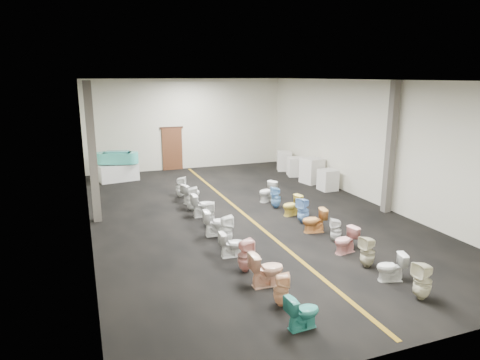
% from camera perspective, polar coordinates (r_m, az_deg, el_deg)
% --- Properties ---
extents(floor, '(16.00, 16.00, 0.00)m').
position_cam_1_polar(floor, '(14.79, 0.50, -4.52)').
color(floor, black).
rests_on(floor, ground).
extents(ceiling, '(16.00, 16.00, 0.00)m').
position_cam_1_polar(ceiling, '(14.04, 0.54, 13.19)').
color(ceiling, black).
rests_on(ceiling, ground).
extents(wall_back, '(10.00, 0.00, 10.00)m').
position_cam_1_polar(wall_back, '(21.83, -7.10, 7.37)').
color(wall_back, beige).
rests_on(wall_back, ground).
extents(wall_front, '(10.00, 0.00, 10.00)m').
position_cam_1_polar(wall_front, '(7.56, 22.93, -5.78)').
color(wall_front, beige).
rests_on(wall_front, ground).
extents(wall_left, '(0.00, 16.00, 16.00)m').
position_cam_1_polar(wall_left, '(13.32, -20.02, 2.60)').
color(wall_left, beige).
rests_on(wall_left, ground).
extents(wall_right, '(0.00, 16.00, 16.00)m').
position_cam_1_polar(wall_right, '(16.68, 16.83, 4.94)').
color(wall_right, beige).
rests_on(wall_right, ground).
extents(aisle_stripe, '(0.12, 15.60, 0.01)m').
position_cam_1_polar(aisle_stripe, '(14.79, 0.50, -4.51)').
color(aisle_stripe, '#825E12').
rests_on(aisle_stripe, floor).
extents(back_door, '(1.00, 0.10, 2.10)m').
position_cam_1_polar(back_door, '(21.77, -9.02, 4.10)').
color(back_door, '#562D19').
rests_on(back_door, floor).
extents(door_frame, '(1.15, 0.08, 0.10)m').
position_cam_1_polar(door_frame, '(21.62, -9.13, 6.90)').
color(door_frame, '#331C11').
rests_on(door_frame, back_door).
extents(column_left, '(0.25, 0.25, 4.50)m').
position_cam_1_polar(column_left, '(14.31, -19.09, 3.39)').
color(column_left, '#59544C').
rests_on(column_left, floor).
extents(column_right, '(0.25, 0.25, 4.50)m').
position_cam_1_polar(column_right, '(15.37, 19.44, 4.03)').
color(column_right, '#59544C').
rests_on(column_right, floor).
extents(display_table, '(1.80, 1.11, 0.75)m').
position_cam_1_polar(display_table, '(20.09, -15.90, 0.97)').
color(display_table, white).
rests_on(display_table, floor).
extents(bathtub, '(1.80, 1.03, 0.55)m').
position_cam_1_polar(bathtub, '(19.95, -16.03, 2.92)').
color(bathtub, '#43C2B1').
rests_on(bathtub, display_table).
extents(appliance_crate_a, '(0.70, 0.70, 0.86)m').
position_cam_1_polar(appliance_crate_a, '(18.07, 11.63, 0.01)').
color(appliance_crate_a, beige).
rests_on(appliance_crate_a, floor).
extents(appliance_crate_b, '(0.96, 0.96, 1.11)m').
position_cam_1_polar(appliance_crate_b, '(19.15, 9.57, 1.25)').
color(appliance_crate_b, silver).
rests_on(appliance_crate_b, floor).
extents(appliance_crate_c, '(0.95, 0.95, 0.87)m').
position_cam_1_polar(appliance_crate_c, '(20.44, 7.48, 1.77)').
color(appliance_crate_c, silver).
rests_on(appliance_crate_c, floor).
extents(appliance_crate_d, '(0.86, 0.86, 0.96)m').
position_cam_1_polar(appliance_crate_d, '(21.52, 5.93, 2.54)').
color(appliance_crate_d, silver).
rests_on(appliance_crate_d, floor).
extents(toilet_left_0, '(0.69, 0.42, 0.68)m').
position_cam_1_polar(toilet_left_0, '(8.45, 8.34, -16.97)').
color(toilet_left_0, teal).
rests_on(toilet_left_0, floor).
extents(toilet_left_1, '(0.42, 0.41, 0.71)m').
position_cam_1_polar(toilet_left_1, '(9.11, 5.51, -14.36)').
color(toilet_left_1, '#F6BD8E').
rests_on(toilet_left_1, floor).
extents(toilet_left_2, '(0.79, 0.46, 0.80)m').
position_cam_1_polar(toilet_left_2, '(9.84, 3.56, -11.77)').
color(toilet_left_2, '#FEC2A2').
rests_on(toilet_left_2, floor).
extents(toilet_left_3, '(0.39, 0.39, 0.82)m').
position_cam_1_polar(toilet_left_3, '(10.47, 0.70, -10.05)').
color(toilet_left_3, '#DB9990').
rests_on(toilet_left_3, floor).
extents(toilet_left_4, '(0.69, 0.42, 0.68)m').
position_cam_1_polar(toilet_left_4, '(11.33, -1.11, -8.53)').
color(toilet_left_4, white).
rests_on(toilet_left_4, floor).
extents(toilet_left_5, '(0.42, 0.41, 0.83)m').
position_cam_1_polar(toilet_left_5, '(12.10, -1.89, -6.68)').
color(toilet_left_5, white).
rests_on(toilet_left_5, floor).
extents(toilet_left_6, '(0.80, 0.50, 0.79)m').
position_cam_1_polar(toilet_left_6, '(12.76, -3.17, -5.69)').
color(toilet_left_6, white).
rests_on(toilet_left_6, floor).
extents(toilet_left_7, '(0.44, 0.44, 0.76)m').
position_cam_1_polar(toilet_left_7, '(13.61, -4.14, -4.51)').
color(toilet_left_7, silver).
rests_on(toilet_left_7, floor).
extents(toilet_left_8, '(0.79, 0.46, 0.79)m').
position_cam_1_polar(toilet_left_8, '(14.47, -4.97, -3.34)').
color(toilet_left_8, white).
rests_on(toilet_left_8, floor).
extents(toilet_left_9, '(0.47, 0.46, 0.86)m').
position_cam_1_polar(toilet_left_9, '(15.12, -6.45, -2.50)').
color(toilet_left_9, silver).
rests_on(toilet_left_9, floor).
extents(toilet_left_10, '(0.82, 0.64, 0.73)m').
position_cam_1_polar(toilet_left_10, '(16.05, -6.55, -1.77)').
color(toilet_left_10, white).
rests_on(toilet_left_10, floor).
extents(toilet_left_11, '(0.49, 0.49, 0.82)m').
position_cam_1_polar(toilet_left_11, '(16.81, -7.91, -0.94)').
color(toilet_left_11, silver).
rests_on(toilet_left_11, floor).
extents(toilet_right_0, '(0.41, 0.41, 0.84)m').
position_cam_1_polar(toilet_right_0, '(10.04, 23.17, -12.27)').
color(toilet_right_0, beige).
rests_on(toilet_right_0, floor).
extents(toilet_right_1, '(0.74, 0.55, 0.67)m').
position_cam_1_polar(toilet_right_1, '(10.65, 19.50, -10.89)').
color(toilet_right_1, white).
rests_on(toilet_right_1, floor).
extents(toilet_right_2, '(0.41, 0.40, 0.80)m').
position_cam_1_polar(toilet_right_2, '(11.16, 16.65, -9.17)').
color(toilet_right_2, beige).
rests_on(toilet_right_2, floor).
extents(toilet_right_3, '(0.75, 0.51, 0.70)m').
position_cam_1_polar(toilet_right_3, '(11.87, 13.92, -7.83)').
color(toilet_right_3, '#F5AAA5').
rests_on(toilet_right_3, floor).
extents(toilet_right_4, '(0.40, 0.40, 0.69)m').
position_cam_1_polar(toilet_right_4, '(12.57, 12.67, -6.56)').
color(toilet_right_4, silver).
rests_on(toilet_right_4, floor).
extents(toilet_right_5, '(0.78, 0.52, 0.74)m').
position_cam_1_polar(toilet_right_5, '(13.18, 9.86, -5.35)').
color(toilet_right_5, '#DB8F46').
rests_on(toilet_right_5, floor).
extents(toilet_right_6, '(0.50, 0.50, 0.84)m').
position_cam_1_polar(toilet_right_6, '(13.91, 8.43, -4.05)').
color(toilet_right_6, '#80B2EC').
rests_on(toilet_right_6, floor).
extents(toilet_right_7, '(0.74, 0.50, 0.70)m').
position_cam_1_polar(toilet_right_7, '(14.64, 6.94, -3.38)').
color(toilet_right_7, '#F2D554').
rests_on(toilet_right_7, floor).
extents(toilet_right_8, '(0.43, 0.42, 0.78)m').
position_cam_1_polar(toilet_right_8, '(15.37, 4.82, -2.34)').
color(toilet_right_8, '#6FA9E0').
rests_on(toilet_right_8, floor).
extents(toilet_right_9, '(0.84, 0.67, 0.75)m').
position_cam_1_polar(toilet_right_9, '(16.17, 3.66, -1.56)').
color(toilet_right_9, white).
rests_on(toilet_right_9, floor).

